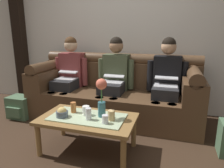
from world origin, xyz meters
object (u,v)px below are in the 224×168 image
Objects in this scene: couch at (114,94)px; cup_near_left at (88,114)px; person_left at (69,72)px; cup_far_center at (105,119)px; flower_vase at (102,95)px; snack_bowl at (62,113)px; person_middle at (114,75)px; cup_far_right at (86,110)px; person_right at (166,78)px; cup_near_right at (111,115)px; coffee_table at (88,121)px; backpack_left at (20,107)px; cup_far_left at (73,107)px.

couch reaches higher than cup_near_left.
person_left is (-0.76, -0.00, 0.29)m from couch.
cup_far_center is at bearing -10.67° from cup_near_left.
snack_bowl is at bearing -161.80° from flower_vase.
person_middle is (0.00, -0.00, 0.29)m from couch.
person_left is 14.41× the size of cup_far_center.
person_left is 12.07× the size of cup_far_right.
cup_near_right is at bearing -115.37° from person_right.
coffee_table is 2.46× the size of flower_vase.
snack_bowl is (-1.01, -1.09, -0.21)m from person_right.
couch is 0.81m from person_left.
cup_near_right is at bearing -75.20° from couch.
snack_bowl reaches higher than cup_near_right.
person_middle is 3.53× the size of backpack_left.
cup_near_left is at bearing -123.55° from person_right.
cup_far_left is 0.34× the size of backpack_left.
person_left is at bearing -179.98° from person_middle.
cup_near_left reaches higher than snack_bowl.
backpack_left is at bearing -161.39° from person_middle.
cup_far_center is (0.19, -0.04, -0.02)m from cup_near_left.
couch is 2.45× the size of coffee_table.
person_right is at bearing -0.02° from person_middle.
coffee_table is 8.30× the size of cup_near_left.
person_left reaches higher than flower_vase.
cup_far_center is at bearing -27.38° from cup_far_right.
person_left is at bearing 126.66° from cup_far_right.
couch is 1.02m from coffee_table.
cup_near_left reaches higher than cup_far_right.
coffee_table is at bearing -126.83° from person_right.
snack_bowl is at bearing -151.65° from cup_far_right.
flower_vase is 3.52× the size of cup_far_left.
person_left and person_right have the same top height.
couch is at bearing 78.33° from cup_far_left.
person_right is at bearing 44.81° from cup_far_left.
cup_far_center is 0.30m from cup_far_right.
couch is 2.04× the size of person_left.
cup_far_left is at bearing 162.12° from coffee_table.
flower_vase is 0.39m from cup_far_left.
person_left is at bearing 126.60° from cup_near_left.
person_left reaches higher than cup_far_left.
cup_far_left is (-0.24, 0.13, -0.00)m from cup_near_left.
person_right is at bearing 51.03° from cup_far_right.
cup_far_center is (-0.52, -1.11, -0.21)m from person_right.
person_middle reaches higher than cup_far_right.
person_right is 2.95× the size of flower_vase.
cup_far_center is at bearing -115.06° from person_right.
cup_far_left is (0.06, 0.15, 0.02)m from snack_bowl.
backpack_left is at bearing 157.99° from cup_far_center.
person_middle reaches higher than backpack_left.
cup_far_center is 0.72× the size of cup_far_left.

